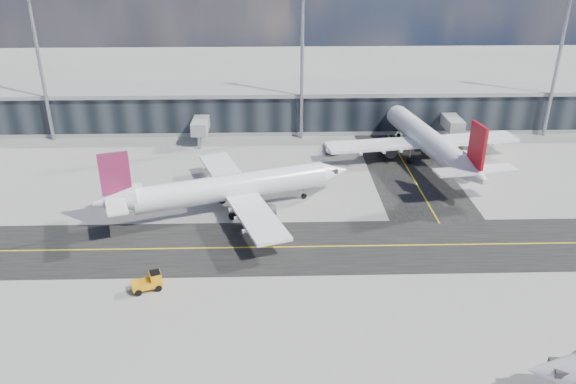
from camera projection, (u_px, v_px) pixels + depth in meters
name	position (u px, v px, depth m)	size (l,w,h in m)	color
ground	(320.00, 263.00, 70.76)	(300.00, 300.00, 0.00)	gray
taxiway_lanes	(341.00, 222.00, 80.61)	(180.00, 63.00, 0.03)	black
terminal_concourse	(300.00, 108.00, 118.94)	(152.00, 19.80, 8.80)	black
floodlight_masts	(302.00, 61.00, 107.83)	(102.50, 0.70, 28.90)	gray
airliner_af	(229.00, 188.00, 82.50)	(37.30, 32.21, 11.35)	white
airliner_redtail	(427.00, 140.00, 100.57)	(36.19, 42.28, 12.53)	white
baggage_tug	(150.00, 282.00, 64.98)	(3.80, 2.78, 2.16)	orange
service_van	(333.00, 147.00, 107.10)	(2.73, 5.91, 1.64)	white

